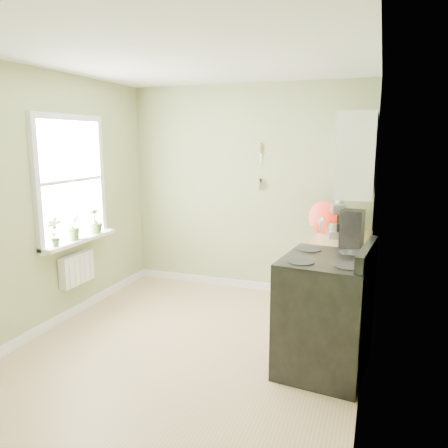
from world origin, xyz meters
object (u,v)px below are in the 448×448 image
(stand_mixer, at_px, (337,221))
(coffee_maker, at_px, (352,229))
(stove, at_px, (325,313))
(kettle, at_px, (323,224))

(stand_mixer, bearing_deg, coffee_maker, -66.36)
(stove, relative_size, coffee_maker, 3.04)
(stand_mixer, relative_size, kettle, 2.07)
(stove, relative_size, stand_mixer, 2.72)
(stand_mixer, distance_m, coffee_maker, 0.47)
(stand_mixer, height_order, coffee_maker, stand_mixer)
(stove, distance_m, stand_mixer, 1.48)
(stand_mixer, xyz_separation_m, coffee_maker, (0.19, -0.43, 0.00))
(kettle, distance_m, coffee_maker, 0.68)
(kettle, bearing_deg, coffee_maker, -57.78)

